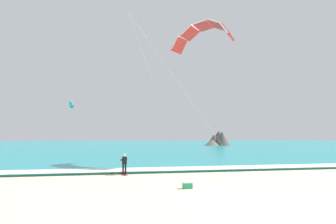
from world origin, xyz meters
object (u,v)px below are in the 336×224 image
at_px(kitesurfer, 124,163).
at_px(kite_distant, 71,104).
at_px(kite_primary, 202,32).
at_px(surfboard, 124,175).
at_px(cooler_box, 187,185).

distance_m(kitesurfer, kite_distant, 44.12).
bearing_deg(kite_primary, kitesurfer, -143.84).
relative_size(surfboard, kite_primary, 0.10).
bearing_deg(surfboard, kite_primary, 36.26).
xyz_separation_m(surfboard, kite_distant, (-10.35, 41.94, 9.96)).
distance_m(surfboard, kite_distant, 44.33).
height_order(kite_primary, kite_distant, kite_primary).
bearing_deg(surfboard, kitesurfer, 105.66).
xyz_separation_m(surfboard, kitesurfer, (-0.00, 0.02, 0.91)).
distance_m(kitesurfer, kite_primary, 17.14).
bearing_deg(cooler_box, kite_distant, 105.98).
relative_size(surfboard, kitesurfer, 0.87).
height_order(surfboard, cooler_box, cooler_box).
bearing_deg(cooler_box, kitesurfer, 118.56).
relative_size(kite_primary, kite_distant, 3.68).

